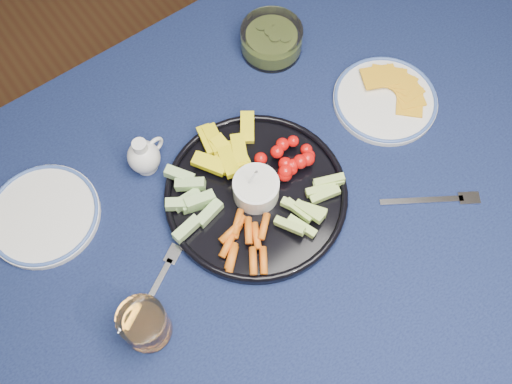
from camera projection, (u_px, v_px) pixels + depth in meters
dining_table at (283, 234)px, 1.13m from camera, size 1.67×1.07×0.75m
crudite_platter at (255, 194)px, 1.05m from camera, size 0.34×0.34×0.11m
creamer_pitcher at (144, 156)px, 1.06m from camera, size 0.08×0.06×0.09m
pickle_bowl at (271, 41)px, 1.19m from camera, size 0.13×0.13×0.06m
cheese_plate at (385, 99)px, 1.15m from camera, size 0.21×0.21×0.02m
juice_tumbler at (146, 325)px, 0.93m from camera, size 0.08×0.08×0.09m
fork_left at (159, 281)px, 1.00m from camera, size 0.16×0.10×0.00m
fork_right at (438, 200)px, 1.06m from camera, size 0.17×0.12×0.00m
side_plate_extra at (43, 215)px, 1.04m from camera, size 0.21×0.21×0.02m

